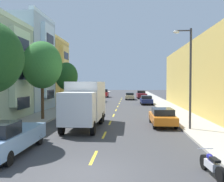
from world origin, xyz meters
TOP-DOWN VIEW (x-y plane):
  - ground_plane at (0.00, 30.00)m, footprint 160.00×160.00m
  - sidewalk_left at (-7.10, 28.00)m, footprint 3.20×120.00m
  - sidewalk_right at (7.10, 28.00)m, footprint 3.20×120.00m
  - lane_centerline_dashes at (0.00, 24.50)m, footprint 0.14×47.20m
  - townhouse_third_powder_blue at (-14.52, 20.93)m, footprint 12.46×7.74m
  - townhouse_fourth_mustard at (-14.96, 28.88)m, footprint 13.33×7.74m
  - street_tree_second at (-6.40, 13.12)m, footprint 3.67×3.67m
  - street_tree_third at (-6.40, 22.08)m, footprint 2.89×2.89m
  - street_lamp at (5.96, 8.95)m, footprint 1.35×0.28m
  - delivery_box_truck at (-1.80, 10.11)m, footprint 2.42×7.79m
  - parked_sedan_silver at (-4.37, 23.87)m, footprint 1.86×4.52m
  - parked_hatchback_black at (-4.21, 29.99)m, footprint 1.84×4.04m
  - parked_sedan_orange at (4.35, 10.84)m, footprint 1.83×4.51m
  - parked_suv_teal at (-4.21, 35.69)m, footprint 1.99×4.82m
  - parked_sedan_navy at (4.41, 30.67)m, footprint 1.85×4.52m
  - parked_pickup_sky at (-4.29, 2.14)m, footprint 2.02×5.31m
  - parked_suv_red at (-4.36, 49.94)m, footprint 2.04×4.84m
  - parked_pickup_burgundy at (4.42, 45.99)m, footprint 2.15×5.35m
  - parked_sedan_forest at (-4.32, 17.88)m, footprint 1.83×4.51m
  - moving_champagne_sedan at (1.80, 41.78)m, footprint 1.80×4.50m
  - parked_motorcycle at (4.75, 0.00)m, footprint 0.62×2.05m

SIDE VIEW (x-z plane):
  - ground_plane at x=0.00m, z-range 0.00..0.00m
  - lane_centerline_dashes at x=0.00m, z-range 0.00..0.01m
  - sidewalk_left at x=-7.10m, z-range 0.00..0.14m
  - sidewalk_right at x=7.10m, z-range 0.00..0.14m
  - parked_motorcycle at x=4.75m, z-range -0.04..0.86m
  - parked_sedan_silver at x=-4.37m, z-range 0.03..1.46m
  - parked_sedan_orange at x=4.35m, z-range 0.03..1.46m
  - parked_sedan_navy at x=4.41m, z-range 0.03..1.46m
  - parked_sedan_forest at x=-4.32m, z-range 0.03..1.46m
  - moving_champagne_sedan at x=1.80m, z-range 0.03..1.46m
  - parked_hatchback_black at x=-4.21m, z-range 0.01..1.51m
  - parked_pickup_sky at x=-4.29m, z-range -0.04..1.69m
  - parked_pickup_burgundy at x=4.42m, z-range -0.04..1.69m
  - parked_suv_teal at x=-4.21m, z-range 0.02..1.95m
  - parked_suv_red at x=-4.36m, z-range 0.02..1.95m
  - delivery_box_truck at x=-1.80m, z-range 0.21..3.79m
  - street_tree_third at x=-6.40m, z-range 1.34..7.31m
  - street_lamp at x=5.96m, z-range 0.69..7.97m
  - townhouse_fourth_mustard at x=-14.96m, z-range -0.20..10.08m
  - street_tree_second at x=-6.40m, z-range 1.54..8.74m
  - townhouse_third_powder_blue at x=-14.52m, z-range -0.20..11.70m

